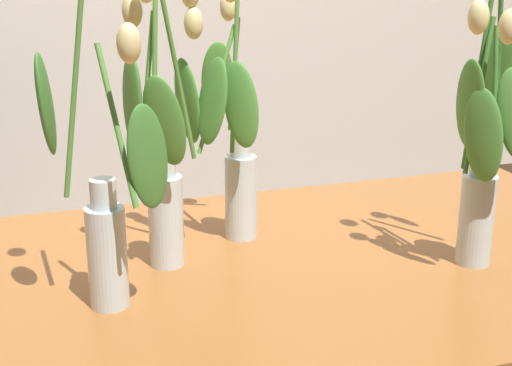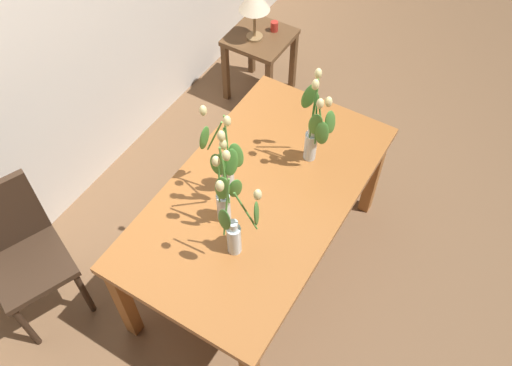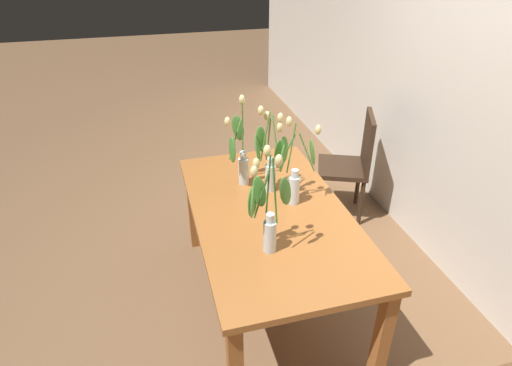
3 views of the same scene
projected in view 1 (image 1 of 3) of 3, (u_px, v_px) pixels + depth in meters
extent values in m
cube|color=#A3602D|center=(289.00, 272.00, 1.47)|extent=(1.60, 0.90, 0.04)
cube|color=#A3602D|center=(480.00, 303.00, 2.15)|extent=(0.07, 0.07, 0.70)
cylinder|color=silver|center=(476.00, 220.00, 1.44)|extent=(0.07, 0.07, 0.18)
cylinder|color=silver|center=(482.00, 163.00, 1.40)|extent=(0.04, 0.04, 0.05)
cylinder|color=silver|center=(475.00, 234.00, 1.45)|extent=(0.06, 0.06, 0.11)
cylinder|color=#3D752D|center=(479.00, 96.00, 1.32)|extent=(0.07, 0.06, 0.28)
ellipsoid|color=#F4E093|center=(478.00, 17.00, 1.25)|extent=(0.04, 0.04, 0.06)
ellipsoid|color=#4C8E38|center=(483.00, 136.00, 1.30)|extent=(0.07, 0.08, 0.18)
cylinder|color=#3D752D|center=(479.00, 73.00, 1.34)|extent=(0.04, 0.02, 0.36)
ellipsoid|color=#4C8E38|center=(470.00, 105.00, 1.31)|extent=(0.05, 0.10, 0.18)
cylinder|color=#3D752D|center=(495.00, 101.00, 1.32)|extent=(0.03, 0.07, 0.26)
ellipsoid|color=#F4E093|center=(509.00, 27.00, 1.25)|extent=(0.04, 0.04, 0.06)
cylinder|color=#3D752D|center=(498.00, 73.00, 1.37)|extent=(0.04, 0.03, 0.35)
ellipsoid|color=#4C8E38|center=(495.00, 64.00, 1.42)|extent=(0.07, 0.11, 0.18)
cylinder|color=silver|center=(107.00, 257.00, 1.26)|extent=(0.07, 0.07, 0.18)
cylinder|color=silver|center=(103.00, 194.00, 1.23)|extent=(0.04, 0.04, 0.05)
cylinder|color=silver|center=(108.00, 273.00, 1.27)|extent=(0.06, 0.06, 0.11)
cylinder|color=#56933D|center=(117.00, 126.00, 1.15)|extent=(0.04, 0.10, 0.25)
ellipsoid|color=#F4E093|center=(129.00, 43.00, 1.07)|extent=(0.04, 0.04, 0.06)
ellipsoid|color=#427F33|center=(148.00, 157.00, 1.15)|extent=(0.09, 0.05, 0.18)
cylinder|color=#56933D|center=(74.00, 91.00, 1.17)|extent=(0.06, 0.02, 0.35)
ellipsoid|color=#427F33|center=(46.00, 105.00, 1.15)|extent=(0.05, 0.10, 0.18)
cylinder|color=silver|center=(166.00, 221.00, 1.43)|extent=(0.07, 0.07, 0.18)
cylinder|color=silver|center=(164.00, 164.00, 1.40)|extent=(0.04, 0.04, 0.05)
cylinder|color=silver|center=(167.00, 236.00, 1.44)|extent=(0.06, 0.06, 0.11)
cylinder|color=#56933D|center=(147.00, 92.00, 1.34)|extent=(0.05, 0.02, 0.29)
ellipsoid|color=#F4E093|center=(132.00, 11.00, 1.28)|extent=(0.04, 0.04, 0.06)
ellipsoid|color=#4C8E38|center=(132.00, 101.00, 1.30)|extent=(0.04, 0.09, 0.18)
cylinder|color=#56933D|center=(155.00, 82.00, 1.31)|extent=(0.03, 0.06, 0.33)
ellipsoid|color=#4C8E38|center=(165.00, 121.00, 1.29)|extent=(0.10, 0.07, 0.18)
cylinder|color=#56933D|center=(179.00, 80.00, 1.38)|extent=(0.07, 0.04, 0.32)
ellipsoid|color=#4C8E38|center=(187.00, 101.00, 1.44)|extent=(0.07, 0.07, 0.18)
cylinder|color=silver|center=(241.00, 197.00, 1.57)|extent=(0.07, 0.07, 0.18)
cylinder|color=silver|center=(241.00, 145.00, 1.54)|extent=(0.04, 0.04, 0.05)
cylinder|color=silver|center=(241.00, 210.00, 1.58)|extent=(0.06, 0.06, 0.11)
cylinder|color=#56933D|center=(235.00, 71.00, 1.46)|extent=(0.03, 0.04, 0.33)
ellipsoid|color=#4C8E38|center=(241.00, 105.00, 1.43)|extent=(0.08, 0.08, 0.18)
cylinder|color=#56933D|center=(217.00, 89.00, 1.45)|extent=(0.10, 0.07, 0.24)
ellipsoid|color=#F4E093|center=(194.00, 23.00, 1.37)|extent=(0.04, 0.04, 0.06)
ellipsoid|color=#4C8E38|center=(213.00, 101.00, 1.41)|extent=(0.08, 0.07, 0.18)
cylinder|color=#56933D|center=(234.00, 76.00, 1.56)|extent=(0.02, 0.11, 0.26)
ellipsoid|color=#F4E093|center=(228.00, 7.00, 1.57)|extent=(0.04, 0.04, 0.06)
ellipsoid|color=#4C8E38|center=(217.00, 80.00, 1.59)|extent=(0.07, 0.05, 0.17)
cube|color=brown|center=(482.00, 241.00, 2.85)|extent=(0.04, 0.04, 0.51)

